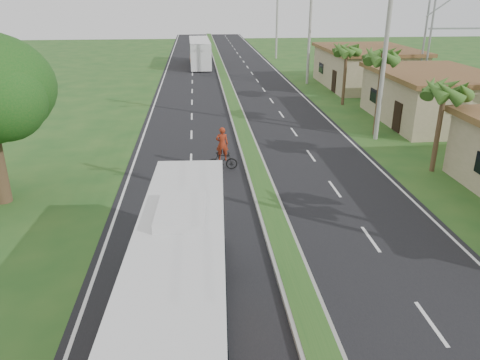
{
  "coord_description": "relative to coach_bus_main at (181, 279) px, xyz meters",
  "views": [
    {
      "loc": [
        -3.02,
        -10.44,
        8.94
      ],
      "look_at": [
        -1.4,
        7.18,
        1.8
      ],
      "focal_mm": 35.0,
      "sensor_mm": 36.0,
      "label": 1
    }
  ],
  "objects": [
    {
      "name": "ground",
      "position": [
        3.61,
        -0.01,
        -1.96
      ],
      "size": [
        180.0,
        180.0,
        0.0
      ],
      "primitive_type": "plane",
      "color": "#22501D",
      "rests_on": "ground"
    },
    {
      "name": "road_asphalt",
      "position": [
        3.61,
        19.99,
        -1.95
      ],
      "size": [
        14.0,
        160.0,
        0.02
      ],
      "primitive_type": "cube",
      "color": "black",
      "rests_on": "ground"
    },
    {
      "name": "median_strip",
      "position": [
        3.61,
        19.99,
        -1.86
      ],
      "size": [
        1.2,
        160.0,
        0.18
      ],
      "color": "gray",
      "rests_on": "ground"
    },
    {
      "name": "lane_edge_left",
      "position": [
        -3.09,
        19.99,
        -1.96
      ],
      "size": [
        0.12,
        160.0,
        0.01
      ],
      "primitive_type": "cube",
      "color": "silver",
      "rests_on": "ground"
    },
    {
      "name": "lane_edge_right",
      "position": [
        10.31,
        19.99,
        -1.96
      ],
      "size": [
        0.12,
        160.0,
        0.01
      ],
      "primitive_type": "cube",
      "color": "silver",
      "rests_on": "ground"
    },
    {
      "name": "shop_mid",
      "position": [
        17.61,
        21.99,
        -0.11
      ],
      "size": [
        7.6,
        10.6,
        3.67
      ],
      "color": "#9B8F69",
      "rests_on": "ground"
    },
    {
      "name": "shop_far",
      "position": [
        17.61,
        35.99,
        -0.03
      ],
      "size": [
        8.6,
        11.6,
        3.82
      ],
      "color": "#9B8F69",
      "rests_on": "ground"
    },
    {
      "name": "palm_verge_b",
      "position": [
        13.01,
        11.99,
        2.39
      ],
      "size": [
        2.4,
        2.4,
        5.05
      ],
      "color": "#473321",
      "rests_on": "ground"
    },
    {
      "name": "palm_verge_c",
      "position": [
        12.41,
        18.99,
        3.16
      ],
      "size": [
        2.4,
        2.4,
        5.85
      ],
      "color": "#473321",
      "rests_on": "ground"
    },
    {
      "name": "palm_verge_d",
      "position": [
        12.91,
        27.99,
        2.59
      ],
      "size": [
        2.4,
        2.4,
        5.25
      ],
      "color": "#473321",
      "rests_on": "ground"
    },
    {
      "name": "utility_pole_b",
      "position": [
        12.09,
        17.99,
        4.29
      ],
      "size": [
        3.2,
        0.28,
        12.0
      ],
      "color": "gray",
      "rests_on": "ground"
    },
    {
      "name": "utility_pole_c",
      "position": [
        12.11,
        37.99,
        3.71
      ],
      "size": [
        1.6,
        0.28,
        11.0
      ],
      "color": "gray",
      "rests_on": "ground"
    },
    {
      "name": "utility_pole_d",
      "position": [
        12.11,
        57.99,
        3.46
      ],
      "size": [
        1.6,
        0.28,
        10.5
      ],
      "color": "gray",
      "rests_on": "ground"
    },
    {
      "name": "coach_bus_main",
      "position": [
        0.0,
        0.0,
        0.0
      ],
      "size": [
        2.83,
        11.14,
        3.57
      ],
      "rotation": [
        0.0,
        0.0,
        -0.05
      ],
      "color": "silver",
      "rests_on": "ground"
    },
    {
      "name": "coach_bus_far",
      "position": [
        1.1,
        51.74,
        -0.09
      ],
      "size": [
        2.67,
        11.37,
        3.3
      ],
      "rotation": [
        0.0,
        0.0,
        0.02
      ],
      "color": "white",
      "rests_on": "ground"
    },
    {
      "name": "motorcyclist",
      "position": [
        1.82,
        13.19,
        -1.07
      ],
      "size": [
        1.64,
        0.47,
        2.38
      ],
      "rotation": [
        0.0,
        0.0,
        -0.01
      ],
      "color": "black",
      "rests_on": "ground"
    }
  ]
}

